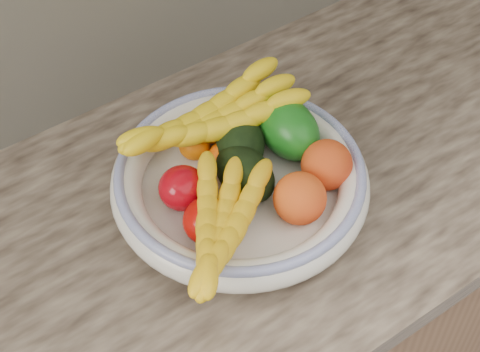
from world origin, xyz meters
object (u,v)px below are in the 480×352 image
at_px(green_mango, 288,128).
at_px(banana_bunch_back, 211,124).
at_px(banana_bunch_front, 221,231).
at_px(fruit_bowl, 240,181).

bearing_deg(green_mango, banana_bunch_back, 147.08).
relative_size(green_mango, banana_bunch_back, 0.39).
bearing_deg(green_mango, banana_bunch_front, -150.39).
xyz_separation_m(banana_bunch_back, banana_bunch_front, (-0.10, -0.18, -0.01)).
height_order(green_mango, banana_bunch_front, green_mango).
xyz_separation_m(fruit_bowl, banana_bunch_front, (-0.09, -0.08, 0.03)).
relative_size(green_mango, banana_bunch_front, 0.45).
distance_m(green_mango, banana_bunch_back, 0.12).
relative_size(fruit_bowl, banana_bunch_back, 1.21).
height_order(fruit_bowl, green_mango, green_mango).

